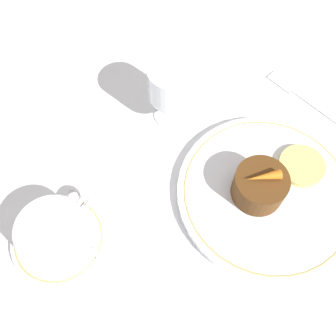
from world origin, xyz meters
The scene contains 10 objects.
ground_plane centered at (0.00, 0.00, 0.00)m, with size 3.00×3.00×0.00m, color white.
dinner_plate centered at (0.01, -0.05, 0.01)m, with size 0.27×0.27×0.01m.
saucer centered at (-0.23, 0.14, 0.01)m, with size 0.13×0.13×0.01m.
coffee_cup centered at (-0.23, 0.14, 0.04)m, with size 0.12×0.09×0.05m.
spoon centered at (-0.19, 0.14, 0.01)m, with size 0.06×0.11×0.00m.
wine_glass centered at (0.04, 0.15, 0.08)m, with size 0.08×0.08×0.11m.
fork centered at (0.21, -0.01, 0.00)m, with size 0.04×0.20×0.01m.
dessert_cake centered at (0.00, -0.04, 0.04)m, with size 0.08×0.08×0.05m.
carrot_garnish centered at (0.00, -0.04, 0.07)m, with size 0.04×0.04×0.01m.
pineapple_slice centered at (0.08, -0.07, 0.02)m, with size 0.07×0.07×0.01m.
Camera 1 is at (-0.26, -0.08, 0.55)m, focal length 42.00 mm.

